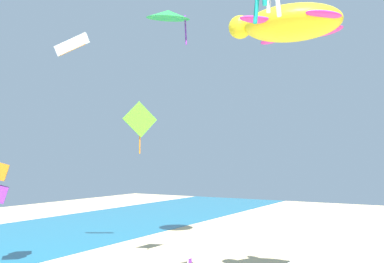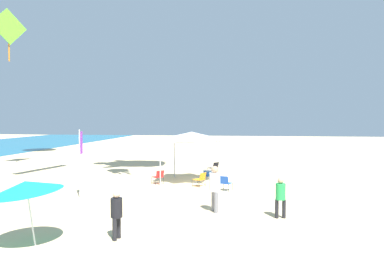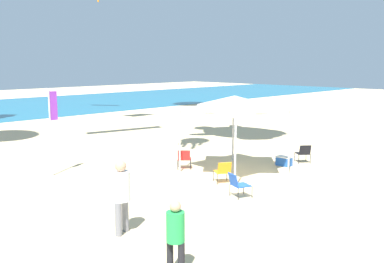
{
  "view_description": "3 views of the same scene",
  "coord_description": "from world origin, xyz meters",
  "px_view_note": "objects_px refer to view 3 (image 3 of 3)",
  "views": [
    {
      "loc": [
        -19.14,
        -2.97,
        7.59
      ],
      "look_at": [
        0.33,
        8.62,
        9.21
      ],
      "focal_mm": 39.23,
      "sensor_mm": 36.0,
      "label": 1
    },
    {
      "loc": [
        -19.75,
        -0.95,
        3.9
      ],
      "look_at": [
        2.21,
        2.11,
        3.08
      ],
      "focal_mm": 34.43,
      "sensor_mm": 36.0,
      "label": 2
    },
    {
      "loc": [
        -11.18,
        -8.65,
        4.35
      ],
      "look_at": [
        0.82,
        3.03,
        1.72
      ],
      "focal_mm": 41.71,
      "sensor_mm": 36.0,
      "label": 3
    }
  ],
  "objects_px": {
    "banner_flag": "(52,124)",
    "folding_chair_right_of_tent": "(184,158)",
    "cooler_box": "(284,161)",
    "folding_chair_left_of_tent": "(223,170)",
    "person_watching_sky": "(175,232)",
    "folding_chair_near_cooler": "(304,152)",
    "person_far_stroller": "(121,191)",
    "canopy_tent": "(235,103)",
    "folding_chair_facing_ocean": "(238,183)"
  },
  "relations": [
    {
      "from": "banner_flag",
      "to": "folding_chair_right_of_tent",
      "type": "bearing_deg",
      "value": -34.53
    },
    {
      "from": "cooler_box",
      "to": "banner_flag",
      "type": "xyz_separation_m",
      "value": [
        -7.58,
        5.51,
        1.81
      ]
    },
    {
      "from": "folding_chair_left_of_tent",
      "to": "person_watching_sky",
      "type": "distance_m",
      "value": 7.16
    },
    {
      "from": "person_watching_sky",
      "to": "folding_chair_near_cooler",
      "type": "bearing_deg",
      "value": 96.34
    },
    {
      "from": "folding_chair_right_of_tent",
      "to": "banner_flag",
      "type": "distance_m",
      "value": 5.35
    },
    {
      "from": "folding_chair_near_cooler",
      "to": "cooler_box",
      "type": "relative_size",
      "value": 1.28
    },
    {
      "from": "folding_chair_left_of_tent",
      "to": "person_far_stroller",
      "type": "height_order",
      "value": "person_far_stroller"
    },
    {
      "from": "canopy_tent",
      "to": "banner_flag",
      "type": "xyz_separation_m",
      "value": [
        -5.15,
        4.75,
        -0.74
      ]
    },
    {
      "from": "banner_flag",
      "to": "person_watching_sky",
      "type": "bearing_deg",
      "value": -104.23
    },
    {
      "from": "banner_flag",
      "to": "person_watching_sky",
      "type": "height_order",
      "value": "banner_flag"
    },
    {
      "from": "folding_chair_facing_ocean",
      "to": "cooler_box",
      "type": "xyz_separation_m",
      "value": [
        4.88,
        1.39,
        -0.27
      ]
    },
    {
      "from": "canopy_tent",
      "to": "person_watching_sky",
      "type": "xyz_separation_m",
      "value": [
        -7.5,
        -4.54,
        -1.82
      ]
    },
    {
      "from": "person_far_stroller",
      "to": "person_watching_sky",
      "type": "bearing_deg",
      "value": 54.17
    },
    {
      "from": "folding_chair_right_of_tent",
      "to": "banner_flag",
      "type": "bearing_deg",
      "value": 12.81
    },
    {
      "from": "canopy_tent",
      "to": "folding_chair_right_of_tent",
      "type": "xyz_separation_m",
      "value": [
        -0.92,
        1.84,
        -2.28
      ]
    },
    {
      "from": "canopy_tent",
      "to": "folding_chair_left_of_tent",
      "type": "distance_m",
      "value": 2.8
    },
    {
      "from": "folding_chair_left_of_tent",
      "to": "folding_chair_facing_ocean",
      "type": "xyz_separation_m",
      "value": [
        -0.98,
        -1.45,
        0.0
      ]
    },
    {
      "from": "canopy_tent",
      "to": "folding_chair_right_of_tent",
      "type": "bearing_deg",
      "value": 116.65
    },
    {
      "from": "cooler_box",
      "to": "person_watching_sky",
      "type": "bearing_deg",
      "value": -159.18
    },
    {
      "from": "folding_chair_right_of_tent",
      "to": "folding_chair_near_cooler",
      "type": "bearing_deg",
      "value": -166.5
    },
    {
      "from": "cooler_box",
      "to": "person_far_stroller",
      "type": "bearing_deg",
      "value": -172.84
    },
    {
      "from": "banner_flag",
      "to": "person_far_stroller",
      "type": "height_order",
      "value": "banner_flag"
    },
    {
      "from": "folding_chair_near_cooler",
      "to": "person_far_stroller",
      "type": "relative_size",
      "value": 0.43
    },
    {
      "from": "folding_chair_left_of_tent",
      "to": "person_far_stroller",
      "type": "bearing_deg",
      "value": 45.69
    },
    {
      "from": "folding_chair_right_of_tent",
      "to": "person_far_stroller",
      "type": "xyz_separation_m",
      "value": [
        -5.98,
        -3.78,
        0.65
      ]
    },
    {
      "from": "folding_chair_facing_ocean",
      "to": "person_watching_sky",
      "type": "bearing_deg",
      "value": 135.83
    },
    {
      "from": "cooler_box",
      "to": "person_watching_sky",
      "type": "distance_m",
      "value": 10.65
    },
    {
      "from": "folding_chair_left_of_tent",
      "to": "folding_chair_near_cooler",
      "type": "height_order",
      "value": "same"
    },
    {
      "from": "person_far_stroller",
      "to": "folding_chair_near_cooler",
      "type": "bearing_deg",
      "value": 161.8
    },
    {
      "from": "folding_chair_facing_ocean",
      "to": "folding_chair_near_cooler",
      "type": "bearing_deg",
      "value": -59.23
    },
    {
      "from": "folding_chair_left_of_tent",
      "to": "canopy_tent",
      "type": "bearing_deg",
      "value": -121.57
    },
    {
      "from": "canopy_tent",
      "to": "folding_chair_left_of_tent",
      "type": "bearing_deg",
      "value": -154.49
    },
    {
      "from": "canopy_tent",
      "to": "banner_flag",
      "type": "distance_m",
      "value": 7.04
    },
    {
      "from": "folding_chair_near_cooler",
      "to": "folding_chair_facing_ocean",
      "type": "xyz_separation_m",
      "value": [
        -5.9,
        -1.07,
        0.0
      ]
    },
    {
      "from": "canopy_tent",
      "to": "folding_chair_facing_ocean",
      "type": "distance_m",
      "value": 3.98
    },
    {
      "from": "folding_chair_left_of_tent",
      "to": "folding_chair_near_cooler",
      "type": "bearing_deg",
      "value": -151.54
    },
    {
      "from": "folding_chair_near_cooler",
      "to": "person_watching_sky",
      "type": "xyz_separation_m",
      "value": [
        -10.94,
        -3.45,
        0.46
      ]
    },
    {
      "from": "folding_chair_near_cooler",
      "to": "folding_chair_right_of_tent",
      "type": "bearing_deg",
      "value": 5.73
    },
    {
      "from": "folding_chair_left_of_tent",
      "to": "cooler_box",
      "type": "xyz_separation_m",
      "value": [
        3.9,
        -0.06,
        -0.27
      ]
    },
    {
      "from": "canopy_tent",
      "to": "folding_chair_right_of_tent",
      "type": "distance_m",
      "value": 3.07
    },
    {
      "from": "folding_chair_facing_ocean",
      "to": "person_far_stroller",
      "type": "relative_size",
      "value": 0.43
    },
    {
      "from": "folding_chair_near_cooler",
      "to": "folding_chair_right_of_tent",
      "type": "xyz_separation_m",
      "value": [
        -4.37,
        2.93,
        0.0
      ]
    },
    {
      "from": "canopy_tent",
      "to": "folding_chair_left_of_tent",
      "type": "height_order",
      "value": "canopy_tent"
    },
    {
      "from": "folding_chair_near_cooler",
      "to": "person_watching_sky",
      "type": "distance_m",
      "value": 11.49
    },
    {
      "from": "folding_chair_right_of_tent",
      "to": "folding_chair_facing_ocean",
      "type": "bearing_deg",
      "value": 116.4
    },
    {
      "from": "folding_chair_right_of_tent",
      "to": "cooler_box",
      "type": "relative_size",
      "value": 1.28
    },
    {
      "from": "canopy_tent",
      "to": "person_watching_sky",
      "type": "distance_m",
      "value": 8.95
    },
    {
      "from": "folding_chair_right_of_tent",
      "to": "cooler_box",
      "type": "xyz_separation_m",
      "value": [
        3.35,
        -2.6,
        -0.27
      ]
    },
    {
      "from": "folding_chair_facing_ocean",
      "to": "cooler_box",
      "type": "relative_size",
      "value": 1.28
    },
    {
      "from": "folding_chair_left_of_tent",
      "to": "cooler_box",
      "type": "height_order",
      "value": "folding_chair_left_of_tent"
    }
  ]
}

